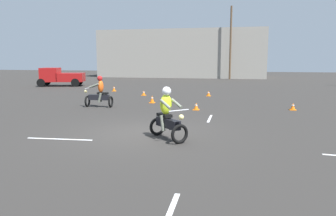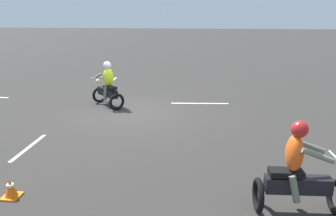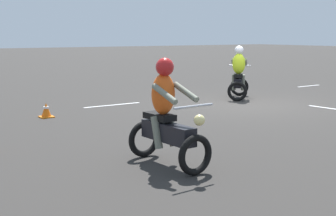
{
  "view_description": "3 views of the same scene",
  "coord_description": "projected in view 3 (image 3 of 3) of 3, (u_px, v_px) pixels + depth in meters",
  "views": [
    {
      "loc": [
        3.3,
        -10.52,
        2.49
      ],
      "look_at": [
        1.07,
        -0.7,
        1.0
      ],
      "focal_mm": 35.0,
      "sensor_mm": 36.0,
      "label": 1
    },
    {
      "loc": [
        -2.42,
        10.59,
        3.34
      ],
      "look_at": [
        -1.49,
        2.36,
        0.9
      ],
      "focal_mm": 35.0,
      "sensor_mm": 36.0,
      "label": 2
    },
    {
      "loc": [
        -9.89,
        9.31,
        2.01
      ],
      "look_at": [
        -4.06,
        5.41,
        0.9
      ],
      "focal_mm": 50.0,
      "sensor_mm": 36.0,
      "label": 3
    }
  ],
  "objects": [
    {
      "name": "ground_plane",
      "position": [
        245.0,
        104.0,
        13.55
      ],
      "size": [
        120.0,
        120.0,
        0.0
      ],
      "primitive_type": "plane",
      "color": "#2D2B28"
    },
    {
      "name": "motorcycle_rider_foreground",
      "position": [
        239.0,
        76.0,
        14.67
      ],
      "size": [
        1.41,
        1.41,
        1.66
      ],
      "rotation": [
        0.0,
        0.0,
        3.93
      ],
      "color": "black",
      "rests_on": "ground"
    },
    {
      "name": "motorcycle_rider_background",
      "position": [
        167.0,
        119.0,
        7.16
      ],
      "size": [
        1.53,
        0.72,
        1.66
      ],
      "rotation": [
        0.0,
        0.0,
        1.63
      ],
      "color": "black",
      "rests_on": "ground"
    },
    {
      "name": "traffic_cone_far_left",
      "position": [
        46.0,
        110.0,
        11.39
      ],
      "size": [
        0.32,
        0.32,
        0.36
      ],
      "color": "orange",
      "rests_on": "ground"
    },
    {
      "name": "lane_stripe_e",
      "position": [
        166.0,
        83.0,
        19.63
      ],
      "size": [
        1.92,
        0.28,
        0.01
      ],
      "primitive_type": "cube",
      "rotation": [
        0.0,
        0.0,
        1.47
      ],
      "color": "silver",
      "rests_on": "ground"
    },
    {
      "name": "lane_stripe_n",
      "position": [
        112.0,
        105.0,
        13.39
      ],
      "size": [
        0.12,
        1.77,
        0.01
      ],
      "primitive_type": "cube",
      "rotation": [
        0.0,
        0.0,
        3.16
      ],
      "color": "silver",
      "rests_on": "ground"
    },
    {
      "name": "lane_stripe_s",
      "position": [
        309.0,
        86.0,
        18.35
      ],
      "size": [
        0.14,
        1.28,
        0.01
      ],
      "primitive_type": "cube",
      "rotation": [
        0.0,
        0.0,
        6.32
      ],
      "color": "silver",
      "rests_on": "ground"
    }
  ]
}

